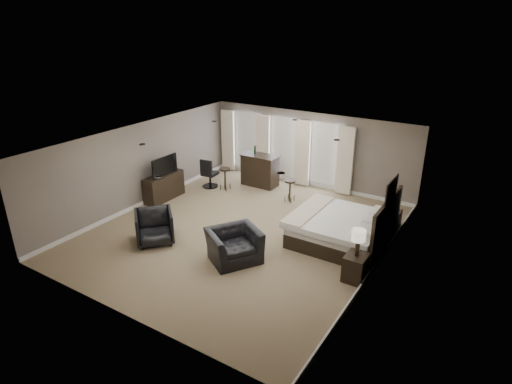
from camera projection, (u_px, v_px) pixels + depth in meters
The scene contains 16 objects.
room at pixel (242, 188), 11.44m from camera, with size 7.60×8.60×2.64m.
window_bay at pixel (283, 149), 15.19m from camera, with size 5.25×0.20×2.30m.
bed at pixel (343, 217), 11.07m from camera, with size 2.36×2.25×1.50m, color silver.
nightstand_near at pixel (355, 267), 9.66m from camera, with size 0.47×0.57×0.62m, color black.
nightstand_far at pixel (391, 220), 11.94m from camera, with size 0.43×0.53×0.58m, color black.
lamp_near at pixel (358, 243), 9.42m from camera, with size 0.31×0.31×0.64m, color beige.
lamp_far at pixel (394, 200), 11.71m from camera, with size 0.32×0.32×0.65m, color beige.
wall_art at pixel (391, 190), 10.14m from camera, with size 0.04×0.96×0.56m, color slate.
dresser at pixel (164, 187), 13.92m from camera, with size 0.47×1.46×0.85m, color black.
tv at pixel (163, 173), 13.73m from camera, with size 1.08×0.62×0.14m, color black.
armchair_near at pixel (234, 240), 10.38m from camera, with size 1.21×0.79×1.06m, color black.
armchair_far at pixel (154, 225), 11.22m from camera, with size 0.94×0.88×0.97m, color black.
bar_counter at pixel (260, 170), 15.02m from camera, with size 1.29×0.67×1.12m, color black.
bar_stool_left at pixel (225, 179), 14.67m from camera, with size 0.37×0.37×0.78m, color black.
bar_stool_right at pixel (290, 191), 13.75m from camera, with size 0.35×0.35×0.73m, color black.
desk_chair at pixel (210, 173), 14.87m from camera, with size 0.54×0.54×1.05m, color black.
Camera 1 is at (5.96, -8.79, 5.57)m, focal length 30.00 mm.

